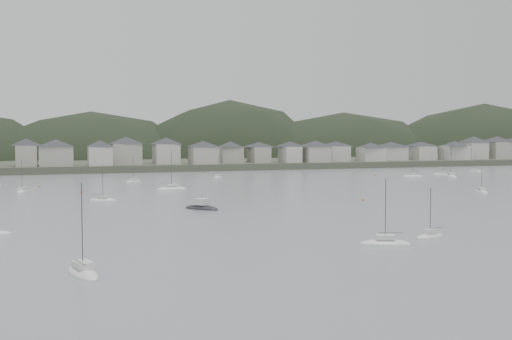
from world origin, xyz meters
name	(u,v)px	position (x,y,z in m)	size (l,w,h in m)	color
ground	(395,227)	(0.00, 0.00, 0.00)	(900.00, 900.00, 0.00)	slate
far_shore_land	(142,158)	(0.00, 295.00, 1.50)	(900.00, 250.00, 3.00)	#383D2D
forested_ridge	(157,181)	(4.83, 269.40, -11.28)	(851.55, 103.94, 102.57)	black
waterfront_town	(283,150)	(50.59, 183.34, 8.66)	(451.48, 28.46, 12.92)	#A1A093
sailboat_lead	(133,181)	(-29.15, 120.15, 0.18)	(6.63, 5.78, 9.20)	silver
moored_fleet	(256,196)	(-5.19, 59.66, 0.18)	(238.46, 159.63, 13.03)	silver
motor_launch_far	(202,208)	(-25.58, 36.83, 0.28)	(7.85, 8.77, 4.06)	black
mooring_buoys	(295,186)	(15.91, 84.22, 0.15)	(165.12, 81.56, 0.70)	#BC613E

